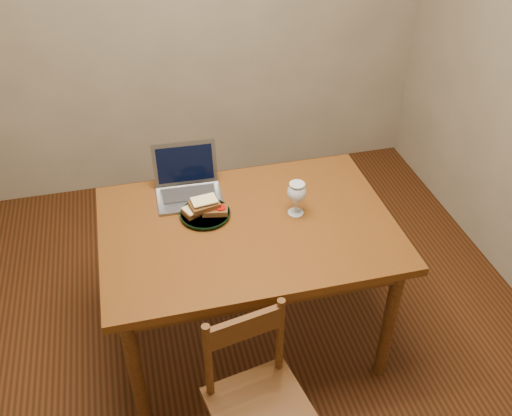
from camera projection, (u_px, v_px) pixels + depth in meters
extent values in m
cube|color=black|center=(239.00, 345.00, 2.94)|extent=(3.20, 3.20, 0.02)
cube|color=#47260B|center=(248.00, 228.00, 2.54)|extent=(1.30, 0.90, 0.04)
cylinder|color=#371A0B|center=(136.00, 372.00, 2.37)|extent=(0.06, 0.06, 0.70)
cylinder|color=#371A0B|center=(389.00, 322.00, 2.59)|extent=(0.06, 0.06, 0.70)
cylinder|color=#371A0B|center=(125.00, 256.00, 2.94)|extent=(0.06, 0.06, 0.70)
cylinder|color=#371A0B|center=(333.00, 223.00, 3.16)|extent=(0.06, 0.06, 0.70)
cube|color=#371A0B|center=(260.00, 409.00, 2.20)|extent=(0.43, 0.41, 0.04)
cube|color=#371A0B|center=(245.00, 328.00, 2.11)|extent=(0.30, 0.08, 0.11)
cylinder|color=black|center=(205.00, 214.00, 2.57)|extent=(0.23, 0.23, 0.02)
cube|color=slate|center=(190.00, 198.00, 2.68)|extent=(0.31, 0.22, 0.01)
cube|color=slate|center=(185.00, 163.00, 2.72)|extent=(0.30, 0.08, 0.21)
cube|color=black|center=(185.00, 163.00, 2.72)|extent=(0.27, 0.06, 0.17)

